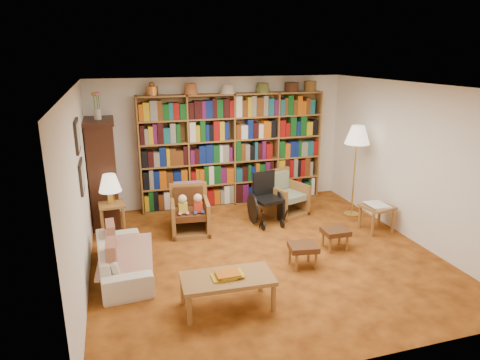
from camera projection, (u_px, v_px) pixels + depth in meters
name	position (u px, v px, depth m)	size (l,w,h in m)	color
floor	(263.00, 254.00, 6.50)	(5.00, 5.00, 0.00)	#B7611C
ceiling	(266.00, 86.00, 5.78)	(5.00, 5.00, 0.00)	white
wall_back	(221.00, 142.00, 8.43)	(5.00, 5.00, 0.00)	white
wall_front	(358.00, 248.00, 3.85)	(5.00, 5.00, 0.00)	white
wall_left	(80.00, 190.00, 5.45)	(5.00, 5.00, 0.00)	white
wall_right	(411.00, 162.00, 6.83)	(5.00, 5.00, 0.00)	white
bookshelf	(233.00, 147.00, 8.36)	(3.60, 0.30, 2.42)	#9A632F
curio_cabinet	(103.00, 171.00, 7.44)	(0.50, 0.95, 2.40)	#35190E
framed_pictures	(80.00, 156.00, 5.62)	(0.03, 0.52, 0.97)	black
sofa	(122.00, 258.00, 5.86)	(0.62, 1.59, 0.47)	beige
sofa_throw	(126.00, 253.00, 5.85)	(0.70, 1.31, 0.04)	beige
cushion_left	(111.00, 235.00, 6.08)	(0.12, 0.38, 0.38)	maroon
cushion_right	(112.00, 256.00, 5.44)	(0.12, 0.39, 0.39)	maroon
side_table_lamp	(112.00, 211.00, 7.06)	(0.44, 0.44, 0.56)	#9A632F
table_lamp	(110.00, 184.00, 6.92)	(0.36, 0.36, 0.49)	gold
armchair_leather	(189.00, 212.00, 7.25)	(0.70, 0.74, 0.81)	#9A632F
armchair_sage	(284.00, 197.00, 8.11)	(0.87, 0.87, 0.81)	#9A632F
wheelchair	(266.00, 200.00, 7.63)	(0.53, 0.73, 0.91)	black
floor_lamp	(357.00, 139.00, 7.64)	(0.45, 0.45, 1.69)	gold
side_table_papers	(377.00, 210.00, 7.24)	(0.56, 0.56, 0.49)	#9A632F
footstool_a	(303.00, 249.00, 6.04)	(0.45, 0.40, 0.34)	#542B16
footstool_b	(335.00, 233.00, 6.59)	(0.39, 0.34, 0.33)	#542B16
coffee_table	(227.00, 280.00, 5.05)	(1.11, 0.59, 0.45)	#9A632F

